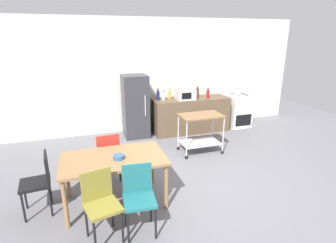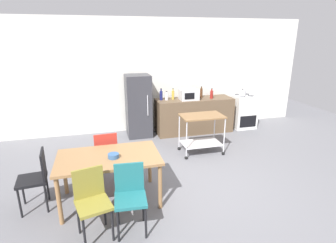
{
  "view_description": "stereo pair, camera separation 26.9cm",
  "coord_description": "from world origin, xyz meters",
  "px_view_note": "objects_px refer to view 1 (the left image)",
  "views": [
    {
      "loc": [
        -1.78,
        -3.69,
        2.44
      ],
      "look_at": [
        -0.19,
        1.2,
        0.8
      ],
      "focal_mm": 28.68,
      "sensor_mm": 36.0,
      "label": 1
    },
    {
      "loc": [
        -1.52,
        -3.77,
        2.44
      ],
      "look_at": [
        -0.19,
        1.2,
        0.8
      ],
      "focal_mm": 28.68,
      "sensor_mm": 36.0,
      "label": 2
    }
  ],
  "objects_px": {
    "bottle_sesame_oil": "(158,95)",
    "bottle_vinegar": "(170,95)",
    "bottle_hot_sauce": "(198,93)",
    "stove_oven": "(238,110)",
    "chair_teal": "(139,194)",
    "chair_red": "(108,153)",
    "bottle_wine": "(163,97)",
    "fruit_bowl": "(119,157)",
    "chair_black": "(40,180)",
    "refrigerator": "(135,106)",
    "dining_table": "(114,162)",
    "kettle": "(238,92)",
    "kitchen_cart": "(201,127)",
    "microwave": "(186,94)",
    "chair_olive": "(101,201)",
    "bottle_soda": "(208,94)"
  },
  "relations": [
    {
      "from": "stove_oven",
      "to": "bottle_vinegar",
      "type": "bearing_deg",
      "value": 178.38
    },
    {
      "from": "refrigerator",
      "to": "bottle_vinegar",
      "type": "bearing_deg",
      "value": -1.57
    },
    {
      "from": "chair_teal",
      "to": "bottle_wine",
      "type": "xyz_separation_m",
      "value": [
        1.38,
        3.39,
        0.47
      ]
    },
    {
      "from": "bottle_vinegar",
      "to": "bottle_hot_sauce",
      "type": "bearing_deg",
      "value": -0.43
    },
    {
      "from": "chair_teal",
      "to": "chair_black",
      "type": "relative_size",
      "value": 1.0
    },
    {
      "from": "bottle_hot_sauce",
      "to": "chair_black",
      "type": "bearing_deg",
      "value": -143.67
    },
    {
      "from": "chair_red",
      "to": "kitchen_cart",
      "type": "bearing_deg",
      "value": -166.2
    },
    {
      "from": "chair_teal",
      "to": "bottle_hot_sauce",
      "type": "bearing_deg",
      "value": 60.34
    },
    {
      "from": "microwave",
      "to": "kitchen_cart",
      "type": "bearing_deg",
      "value": -96.27
    },
    {
      "from": "chair_teal",
      "to": "fruit_bowl",
      "type": "bearing_deg",
      "value": 107.94
    },
    {
      "from": "chair_olive",
      "to": "bottle_wine",
      "type": "relative_size",
      "value": 3.97
    },
    {
      "from": "chair_black",
      "to": "bottle_vinegar",
      "type": "bearing_deg",
      "value": 127.66
    },
    {
      "from": "chair_red",
      "to": "stove_oven",
      "type": "xyz_separation_m",
      "value": [
        3.8,
        1.97,
        -0.07
      ]
    },
    {
      "from": "chair_teal",
      "to": "kitchen_cart",
      "type": "bearing_deg",
      "value": 53.1
    },
    {
      "from": "refrigerator",
      "to": "bottle_wine",
      "type": "relative_size",
      "value": 6.92
    },
    {
      "from": "chair_teal",
      "to": "bottle_hot_sauce",
      "type": "height_order",
      "value": "bottle_hot_sauce"
    },
    {
      "from": "refrigerator",
      "to": "bottle_sesame_oil",
      "type": "height_order",
      "value": "refrigerator"
    },
    {
      "from": "chair_black",
      "to": "kitchen_cart",
      "type": "bearing_deg",
      "value": 106.59
    },
    {
      "from": "bottle_sesame_oil",
      "to": "bottle_vinegar",
      "type": "height_order",
      "value": "bottle_sesame_oil"
    },
    {
      "from": "chair_olive",
      "to": "kitchen_cart",
      "type": "relative_size",
      "value": 0.98
    },
    {
      "from": "chair_red",
      "to": "bottle_vinegar",
      "type": "distance_m",
      "value": 2.75
    },
    {
      "from": "chair_teal",
      "to": "chair_red",
      "type": "xyz_separation_m",
      "value": [
        -0.24,
        1.4,
        0.0
      ]
    },
    {
      "from": "chair_black",
      "to": "microwave",
      "type": "bearing_deg",
      "value": 122.48
    },
    {
      "from": "stove_oven",
      "to": "bottle_hot_sauce",
      "type": "height_order",
      "value": "bottle_hot_sauce"
    },
    {
      "from": "kitchen_cart",
      "to": "microwave",
      "type": "height_order",
      "value": "microwave"
    },
    {
      "from": "chair_olive",
      "to": "chair_black",
      "type": "relative_size",
      "value": 1.0
    },
    {
      "from": "chair_red",
      "to": "chair_teal",
      "type": "bearing_deg",
      "value": 96.29
    },
    {
      "from": "bottle_sesame_oil",
      "to": "bottle_vinegar",
      "type": "xyz_separation_m",
      "value": [
        0.31,
        0.0,
        -0.01
      ]
    },
    {
      "from": "stove_oven",
      "to": "bottle_hot_sauce",
      "type": "xyz_separation_m",
      "value": [
        -1.24,
        0.05,
        0.57
      ]
    },
    {
      "from": "refrigerator",
      "to": "bottle_wine",
      "type": "bearing_deg",
      "value": -4.98
    },
    {
      "from": "bottle_wine",
      "to": "fruit_bowl",
      "type": "bearing_deg",
      "value": -118.9
    },
    {
      "from": "chair_olive",
      "to": "bottle_sesame_oil",
      "type": "height_order",
      "value": "bottle_sesame_oil"
    },
    {
      "from": "microwave",
      "to": "bottle_vinegar",
      "type": "bearing_deg",
      "value": 158.46
    },
    {
      "from": "dining_table",
      "to": "stove_oven",
      "type": "relative_size",
      "value": 1.63
    },
    {
      "from": "bottle_hot_sauce",
      "to": "kettle",
      "type": "distance_m",
      "value": 1.13
    },
    {
      "from": "chair_teal",
      "to": "chair_red",
      "type": "height_order",
      "value": "same"
    },
    {
      "from": "bottle_wine",
      "to": "bottle_vinegar",
      "type": "bearing_deg",
      "value": 11.92
    },
    {
      "from": "bottle_sesame_oil",
      "to": "chair_teal",
      "type": "bearing_deg",
      "value": -109.96
    },
    {
      "from": "kitchen_cart",
      "to": "bottle_hot_sauce",
      "type": "distance_m",
      "value": 1.56
    },
    {
      "from": "chair_red",
      "to": "bottle_hot_sauce",
      "type": "height_order",
      "value": "bottle_hot_sauce"
    },
    {
      "from": "fruit_bowl",
      "to": "chair_black",
      "type": "bearing_deg",
      "value": 171.23
    },
    {
      "from": "chair_black",
      "to": "kettle",
      "type": "bearing_deg",
      "value": 112.29
    },
    {
      "from": "bottle_hot_sauce",
      "to": "kettle",
      "type": "bearing_deg",
      "value": -7.6
    },
    {
      "from": "dining_table",
      "to": "chair_red",
      "type": "relative_size",
      "value": 1.69
    },
    {
      "from": "chair_red",
      "to": "microwave",
      "type": "bearing_deg",
      "value": -142.57
    },
    {
      "from": "dining_table",
      "to": "bottle_hot_sauce",
      "type": "xyz_separation_m",
      "value": [
        2.54,
        2.72,
        0.36
      ]
    },
    {
      "from": "dining_table",
      "to": "bottle_soda",
      "type": "distance_m",
      "value": 3.78
    },
    {
      "from": "bottle_wine",
      "to": "chair_teal",
      "type": "bearing_deg",
      "value": -112.1
    },
    {
      "from": "chair_red",
      "to": "stove_oven",
      "type": "bearing_deg",
      "value": -156.08
    },
    {
      "from": "bottle_vinegar",
      "to": "microwave",
      "type": "bearing_deg",
      "value": -21.54
    }
  ]
}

